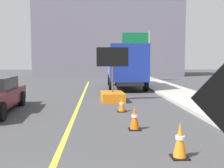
# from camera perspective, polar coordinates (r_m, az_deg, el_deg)

# --- Properties ---
(lane_center_stripe) EXTENTS (0.14, 36.00, 0.01)m
(lane_center_stripe) POSITION_cam_1_polar(r_m,az_deg,el_deg) (8.34, -9.09, -9.24)
(lane_center_stripe) COLOR yellow
(lane_center_stripe) RESTS_ON ground
(arrow_board_trailer) EXTENTS (1.60, 1.86, 2.70)m
(arrow_board_trailer) POSITION_cam_1_polar(r_m,az_deg,el_deg) (13.62, 0.10, -1.61)
(arrow_board_trailer) COLOR orange
(arrow_board_trailer) RESTS_ON ground
(box_truck) EXTENTS (2.73, 7.19, 3.10)m
(box_truck) POSITION_cam_1_polar(r_m,az_deg,el_deg) (20.00, 2.97, 4.03)
(box_truck) COLOR black
(box_truck) RESTS_ON ground
(highway_guide_sign) EXTENTS (2.79, 0.24, 5.00)m
(highway_guide_sign) POSITION_cam_1_polar(r_m,az_deg,el_deg) (27.18, 6.23, 7.85)
(highway_guide_sign) COLOR gray
(highway_guide_sign) RESTS_ON ground
(far_building_block) EXTENTS (19.19, 7.73, 10.70)m
(far_building_block) POSITION_cam_1_polar(r_m,az_deg,el_deg) (37.83, -0.83, 9.99)
(far_building_block) COLOR slate
(far_building_block) RESTS_ON ground
(traffic_cone_near_sign) EXTENTS (0.36, 0.36, 0.77)m
(traffic_cone_near_sign) POSITION_cam_1_polar(r_m,az_deg,el_deg) (5.94, 14.17, -11.45)
(traffic_cone_near_sign) COLOR black
(traffic_cone_near_sign) RESTS_ON ground
(traffic_cone_mid_lane) EXTENTS (0.36, 0.36, 0.72)m
(traffic_cone_mid_lane) POSITION_cam_1_polar(r_m,az_deg,el_deg) (8.06, 4.83, -7.13)
(traffic_cone_mid_lane) COLOR black
(traffic_cone_mid_lane) RESTS_ON ground
(traffic_cone_far_lane) EXTENTS (0.36, 0.36, 0.59)m
(traffic_cone_far_lane) POSITION_cam_1_polar(r_m,az_deg,el_deg) (10.83, 2.09, -4.37)
(traffic_cone_far_lane) COLOR black
(traffic_cone_far_lane) RESTS_ON ground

